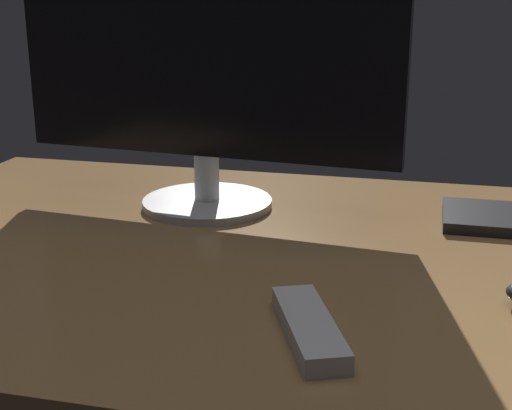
{
  "coord_description": "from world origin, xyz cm",
  "views": [
    {
      "loc": [
        16.13,
        -93.07,
        37.91
      ],
      "look_at": [
        -6.95,
        1.3,
        8.0
      ],
      "focal_mm": 50.94,
      "sensor_mm": 36.0,
      "label": 1
    }
  ],
  "objects": [
    {
      "name": "monitor",
      "position": [
        -19.26,
        17.38,
        26.99
      ],
      "size": [
        63.73,
        21.53,
        47.33
      ],
      "rotation": [
        0.0,
        0.0,
        -0.1
      ],
      "color": "#BCBCBC",
      "rests_on": "desk"
    },
    {
      "name": "tv_remote",
      "position": [
        5.13,
        -24.61,
        3.12
      ],
      "size": [
        11.09,
        17.67,
        2.24
      ],
      "primitive_type": "cube",
      "rotation": [
        0.0,
        0.0,
        -1.17
      ],
      "color": "#B7B7BC",
      "rests_on": "desk"
    },
    {
      "name": "desk",
      "position": [
        0.0,
        0.0,
        1.0
      ],
      "size": [
        140.0,
        84.0,
        2.0
      ],
      "primitive_type": "cube",
      "color": "olive",
      "rests_on": "ground"
    }
  ]
}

